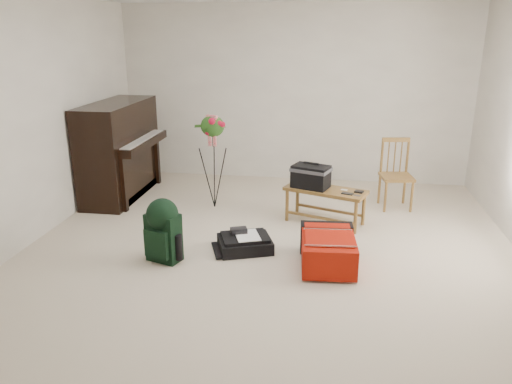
% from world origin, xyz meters
% --- Properties ---
extents(floor, '(5.00, 5.50, 0.01)m').
position_xyz_m(floor, '(0.00, 0.00, 0.00)').
color(floor, beige).
rests_on(floor, ground).
extents(wall_back, '(5.00, 0.04, 2.50)m').
position_xyz_m(wall_back, '(0.00, 2.75, 1.25)').
color(wall_back, silver).
rests_on(wall_back, floor).
extents(wall_left, '(0.04, 5.50, 2.50)m').
position_xyz_m(wall_left, '(-2.50, 0.00, 1.25)').
color(wall_left, silver).
rests_on(wall_left, floor).
extents(piano, '(0.71, 1.50, 1.25)m').
position_xyz_m(piano, '(-2.19, 1.60, 0.60)').
color(piano, black).
rests_on(piano, floor).
extents(bench, '(0.99, 0.66, 0.71)m').
position_xyz_m(bench, '(0.41, 0.97, 0.50)').
color(bench, brown).
rests_on(bench, floor).
extents(dining_chair, '(0.43, 0.43, 0.87)m').
position_xyz_m(dining_chair, '(1.39, 1.68, 0.42)').
color(dining_chair, brown).
rests_on(dining_chair, floor).
extents(red_suitcase, '(0.55, 0.77, 0.31)m').
position_xyz_m(red_suitcase, '(0.59, -0.06, 0.17)').
color(red_suitcase, '#B71807').
rests_on(red_suitcase, floor).
extents(black_duffel, '(0.63, 0.57, 0.22)m').
position_xyz_m(black_duffel, '(-0.25, 0.11, 0.08)').
color(black_duffel, black).
rests_on(black_duffel, floor).
extents(green_backpack, '(0.36, 0.33, 0.63)m').
position_xyz_m(green_backpack, '(-0.98, -0.25, 0.35)').
color(green_backpack, black).
rests_on(green_backpack, floor).
extents(flower_stand, '(0.48, 0.48, 1.20)m').
position_xyz_m(flower_stand, '(-0.86, 1.33, 0.58)').
color(flower_stand, black).
rests_on(flower_stand, floor).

